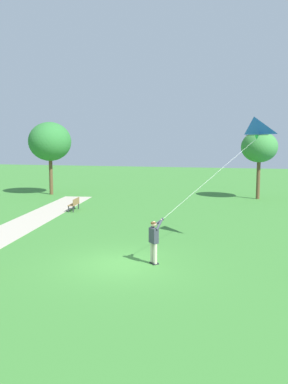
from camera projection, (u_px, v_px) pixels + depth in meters
ground_plane at (122, 264)px, 16.17m from camera, size 120.00×120.00×0.00m
person_kite_flyer at (154, 238)px, 16.09m from camera, size 0.59×0.60×1.83m
flying_kite at (254, 128)px, 18.33m from camera, size 4.14×4.34×4.19m
park_bench_far_walkway at (75, 203)px, 28.52m from camera, size 0.64×1.55×0.88m
tree_treeline_left at (50, 142)px, 36.71m from camera, size 3.73×4.14×6.56m
tree_horizon_far at (259, 147)px, 33.86m from camera, size 3.00×3.36×5.67m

